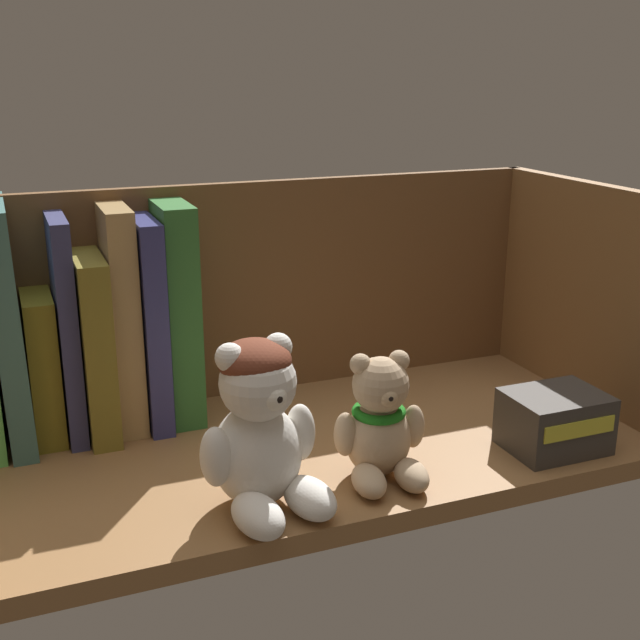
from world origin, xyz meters
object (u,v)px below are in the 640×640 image
Objects in this scene: book_7 at (121,317)px; book_9 at (176,311)px; book_3 at (8,325)px; teddy_bear_larger at (260,430)px; book_6 at (92,341)px; book_5 at (65,326)px; book_8 at (147,320)px; teddy_bear_smaller at (381,426)px; small_product_box at (555,421)px; book_4 at (43,364)px.

book_9 is at bearing 0.00° from book_7.
book_3 reaches higher than teddy_bear_larger.
book_6 is 24.89cm from teddy_bear_larger.
book_5 is 1.03× the size of book_8.
book_3 is 8.34cm from book_6.
teddy_bear_smaller is at bearing -57.01° from book_9.
book_7 is 2.79cm from book_8.
book_7 is 1.06× the size of book_8.
book_8 is (13.62, 0.00, -1.10)cm from book_3.
book_3 is at bearing 180.00° from book_8.
teddy_bear_smaller is at bearing 4.69° from teddy_bear_larger.
book_6 is (7.89, 0.00, -2.71)cm from book_3.
book_6 is at bearing 0.00° from book_3.
book_7 is 45.05cm from small_product_box.
book_4 is 34.98cm from teddy_bear_smaller.
small_product_box is at bearing -28.57° from book_6.
book_4 is 1.60× the size of small_product_box.
book_3 is 1.29× the size of book_6.
book_3 is 54.66cm from small_product_box.
book_9 is (16.63, 0.00, -0.47)cm from book_3.
book_7 is at bearing 0.00° from book_3.
book_9 reaches higher than book_6.
book_6 is (5.05, 0.00, 1.85)cm from book_4.
book_4 is 27.39cm from teddy_bear_larger.
book_9 reaches higher than teddy_bear_larger.
book_4 is 4.57cm from book_5.
book_3 reaches higher than book_8.
book_4 is at bearing 154.13° from small_product_box.
book_3 is at bearing 180.00° from book_5.
book_3 is 16.64cm from book_9.
teddy_bear_larger reaches higher than teddy_bear_smaller.
teddy_bear_smaller is (30.47, -21.31, -6.94)cm from book_3.
book_5 is at bearing 180.00° from book_8.
book_5 reaches higher than book_6.
book_4 is 0.68× the size of book_8.
teddy_bear_larger is 11.91cm from teddy_bear_smaller.
book_3 is 2.57× the size of small_product_box.
book_5 is 3.20cm from book_6.
book_6 is 1.56× the size of teddy_bear_smaller.
book_6 is 31.34cm from teddy_bear_smaller.
book_7 is 2.47× the size of small_product_box.
small_product_box is (43.65, -22.39, -8.41)cm from book_5.
book_6 reaches higher than teddy_bear_smaller.
book_8 is (10.78, 0.00, 3.46)cm from book_4.
book_6 is 0.81× the size of book_7.
teddy_bear_smaller is at bearing -40.33° from book_5.
book_6 is 1.99× the size of small_product_box.
book_7 is at bearing 149.56° from small_product_box.
book_9 reaches higher than book_4.
book_5 is at bearing 180.00° from book_7.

